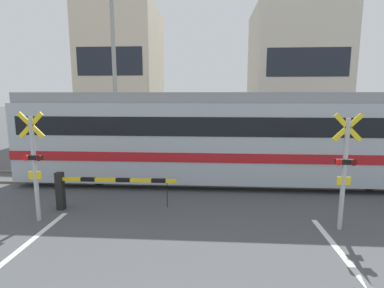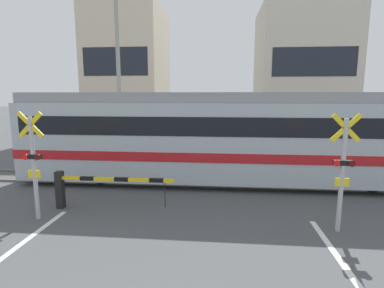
% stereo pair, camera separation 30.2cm
% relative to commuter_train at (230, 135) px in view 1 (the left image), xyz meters
% --- Properties ---
extents(rail_track_near, '(50.00, 0.10, 0.08)m').
position_rel_commuter_train_xyz_m(rail_track_near, '(-1.36, -0.72, -1.76)').
color(rail_track_near, '#6B6051').
rests_on(rail_track_near, ground_plane).
extents(rail_track_far, '(50.00, 0.10, 0.08)m').
position_rel_commuter_train_xyz_m(rail_track_far, '(-1.36, 0.72, -1.76)').
color(rail_track_far, '#6B6051').
rests_on(rail_track_far, ground_plane).
extents(commuter_train, '(15.43, 2.68, 3.36)m').
position_rel_commuter_train_xyz_m(commuter_train, '(0.00, 0.00, 0.00)').
color(commuter_train, '#ADB7C1').
rests_on(commuter_train, ground_plane).
extents(crossing_barrier_near, '(3.46, 0.20, 1.10)m').
position_rel_commuter_train_xyz_m(crossing_barrier_near, '(-4.17, -3.11, -1.08)').
color(crossing_barrier_near, black).
rests_on(crossing_barrier_near, ground_plane).
extents(crossing_barrier_far, '(3.46, 0.20, 1.10)m').
position_rel_commuter_train_xyz_m(crossing_barrier_far, '(1.45, 2.64, -1.08)').
color(crossing_barrier_far, black).
rests_on(crossing_barrier_far, ground_plane).
extents(crossing_signal_left, '(0.68, 0.15, 2.86)m').
position_rel_commuter_train_xyz_m(crossing_signal_left, '(-5.21, -3.91, -0.22)').
color(crossing_signal_left, '#B2B2B7').
rests_on(crossing_signal_left, ground_plane).
extents(crossing_signal_right, '(0.68, 0.15, 2.86)m').
position_rel_commuter_train_xyz_m(crossing_signal_right, '(2.49, -3.91, -0.22)').
color(crossing_signal_right, '#B2B2B7').
rests_on(crossing_signal_right, ground_plane).
extents(pedestrian, '(0.38, 0.22, 1.61)m').
position_rel_commuter_train_xyz_m(pedestrian, '(-2.76, 6.64, -0.87)').
color(pedestrian, brown).
rests_on(pedestrian, ground_plane).
extents(building_left_of_street, '(5.90, 6.95, 10.43)m').
position_rel_commuter_train_xyz_m(building_left_of_street, '(-8.31, 14.78, 3.42)').
color(building_left_of_street, beige).
rests_on(building_left_of_street, ground_plane).
extents(building_right_of_street, '(6.92, 6.95, 10.14)m').
position_rel_commuter_train_xyz_m(building_right_of_street, '(6.10, 14.78, 3.27)').
color(building_right_of_street, beige).
rests_on(building_right_of_street, ground_plane).
extents(utility_pole_streetside, '(0.22, 0.22, 8.80)m').
position_rel_commuter_train_xyz_m(utility_pole_streetside, '(-5.96, 5.14, 2.61)').
color(utility_pole_streetside, gray).
rests_on(utility_pole_streetside, ground_plane).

